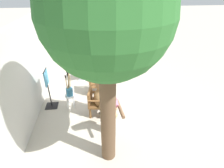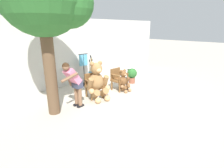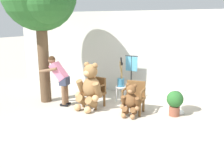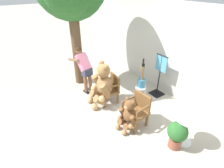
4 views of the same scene
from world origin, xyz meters
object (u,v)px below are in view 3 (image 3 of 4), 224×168
teddy_bear_large (90,87)px  round_side_table (178,97)px  wooden_chair_right (134,96)px  white_stool (121,90)px  teddy_bear_small (131,100)px  brush_bucket (121,80)px  wooden_chair_left (95,91)px  clothing_display_stand (131,75)px  person_visitor (60,76)px  potted_plant (175,101)px

teddy_bear_large → round_side_table: (2.33, 0.74, -0.21)m
wooden_chair_right → white_stool: size_ratio=1.87×
teddy_bear_small → brush_bucket: size_ratio=0.95×
wooden_chair_left → white_stool: (0.47, 0.82, -0.11)m
round_side_table → clothing_display_stand: 2.03m
white_stool → round_side_table: round_side_table is taller
person_visitor → potted_plant: 3.36m
teddy_bear_large → wooden_chair_right: bearing=11.5°
person_visitor → white_stool: size_ratio=3.21×
wooden_chair_right → teddy_bear_large: (-1.25, -0.25, 0.20)m
brush_bucket → potted_plant: size_ratio=1.36×
potted_plant → white_stool: bearing=161.5°
teddy_bear_small → potted_plant: bearing=25.4°
teddy_bear_small → wooden_chair_right: bearing=91.8°
person_visitor → potted_plant: person_visitor is taller
person_visitor → clothing_display_stand: person_visitor is taller
clothing_display_stand → person_visitor: bearing=-130.3°
wooden_chair_left → clothing_display_stand: clothing_display_stand is taller
round_side_table → brush_bucket: bearing=169.6°
teddy_bear_large → teddy_bear_small: bearing=-1.6°
person_visitor → round_side_table: bearing=14.1°
teddy_bear_large → clothing_display_stand: 1.84m
white_stool → brush_bucket: 0.30m
wooden_chair_left → potted_plant: 2.30m
white_stool → round_side_table: bearing=-10.4°
teddy_bear_small → potted_plant: teddy_bear_small is taller
wooden_chair_right → person_visitor: (-2.21, -0.34, 0.43)m
wooden_chair_left → round_side_table: (2.31, 0.49, -0.01)m
brush_bucket → potted_plant: brush_bucket is taller
person_visitor → teddy_bear_small: bearing=1.3°
brush_bucket → clothing_display_stand: 0.68m
potted_plant → wooden_chair_left: bearing=-174.7°
person_visitor → clothing_display_stand: (1.55, 1.83, -0.17)m
teddy_bear_large → clothing_display_stand: bearing=71.4°
wooden_chair_right → potted_plant: (1.07, 0.21, -0.07)m
brush_bucket → wooden_chair_right: bearing=-47.7°
teddy_bear_large → round_side_table: teddy_bear_large is taller
brush_bucket → potted_plant: (1.82, -0.61, -0.26)m
person_visitor → clothing_display_stand: 2.41m
brush_bucket → clothing_display_stand: brush_bucket is taller
teddy_bear_large → person_visitor: bearing=-174.9°
teddy_bear_large → teddy_bear_small: size_ratio=1.53×
wooden_chair_left → potted_plant: bearing=5.3°
teddy_bear_small → potted_plant: 1.17m
wooden_chair_left → round_side_table: wooden_chair_left is taller
white_stool → wooden_chair_right: bearing=-47.6°
teddy_bear_large → clothing_display_stand: size_ratio=0.99×
wooden_chair_right → white_stool: wooden_chair_right is taller
teddy_bear_small → round_side_table: size_ratio=1.22×
brush_bucket → white_stool: bearing=173.3°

